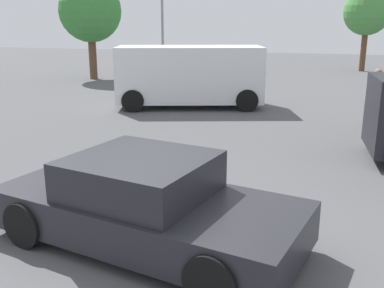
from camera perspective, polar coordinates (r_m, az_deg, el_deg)
ground_plane at (r=6.38m, az=-5.41°, el=-12.41°), size 80.00×80.00×0.00m
sedan_foreground at (r=6.14m, az=-5.91°, el=-7.68°), size 4.50×2.62×1.24m
dog at (r=8.93m, az=-4.98°, el=-2.09°), size 0.38×0.70×0.47m
van_white at (r=16.00m, az=-0.29°, el=8.90°), size 5.45×3.54×2.14m
pedestrian at (r=13.82m, az=22.52°, el=6.07°), size 0.57×0.27×1.69m
tree_back_left at (r=24.61m, az=-12.92°, el=16.25°), size 3.22×3.22×5.13m
tree_back_center at (r=29.81m, az=21.52°, el=15.41°), size 2.78×2.78×4.93m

